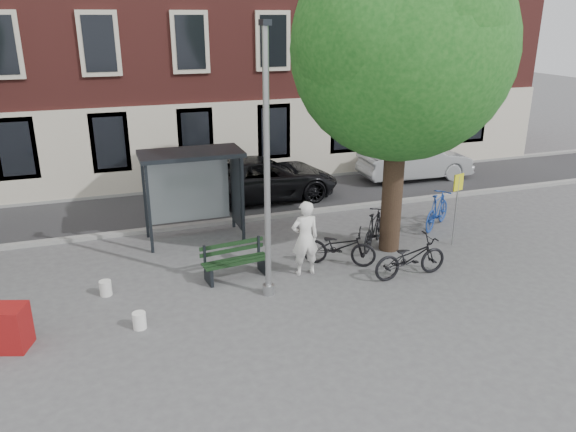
% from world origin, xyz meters
% --- Properties ---
extents(ground, '(90.00, 90.00, 0.00)m').
position_xyz_m(ground, '(0.00, 0.00, 0.00)').
color(ground, '#4C4C4F').
rests_on(ground, ground).
extents(road, '(40.00, 4.00, 0.01)m').
position_xyz_m(road, '(0.00, 7.00, 0.01)').
color(road, '#28282B').
rests_on(road, ground).
extents(curb_near, '(40.00, 0.25, 0.12)m').
position_xyz_m(curb_near, '(0.00, 5.00, 0.06)').
color(curb_near, gray).
rests_on(curb_near, ground).
extents(curb_far, '(40.00, 0.25, 0.12)m').
position_xyz_m(curb_far, '(0.00, 9.00, 0.06)').
color(curb_far, gray).
rests_on(curb_far, ground).
extents(lamppost, '(0.28, 0.35, 6.11)m').
position_xyz_m(lamppost, '(0.00, 0.00, 2.78)').
color(lamppost, '#9EA0A3').
rests_on(lamppost, ground).
extents(tree_right, '(5.76, 5.60, 8.20)m').
position_xyz_m(tree_right, '(4.01, 1.38, 5.62)').
color(tree_right, black).
rests_on(tree_right, ground).
extents(bus_shelter, '(2.85, 1.45, 2.62)m').
position_xyz_m(bus_shelter, '(-0.61, 4.11, 1.92)').
color(bus_shelter, '#1E2328').
rests_on(bus_shelter, ground).
extents(painter, '(0.72, 0.48, 1.93)m').
position_xyz_m(painter, '(1.20, 0.77, 0.97)').
color(painter, white).
rests_on(painter, ground).
extents(bench, '(1.72, 0.74, 0.86)m').
position_xyz_m(bench, '(-0.51, 1.15, 0.40)').
color(bench, '#1E2328').
rests_on(bench, ground).
extents(bike_a, '(2.02, 0.78, 1.04)m').
position_xyz_m(bike_a, '(3.61, -0.25, 0.52)').
color(bike_a, black).
rests_on(bike_a, ground).
extents(bike_b, '(1.81, 1.56, 1.13)m').
position_xyz_m(bike_b, '(6.20, 2.53, 0.56)').
color(bike_b, '#1A3C93').
rests_on(bike_b, ground).
extents(bike_c, '(2.00, 1.55, 1.01)m').
position_xyz_m(bike_c, '(2.23, 0.99, 0.50)').
color(bike_c, black).
rests_on(bike_c, ground).
extents(bike_d, '(1.59, 1.64, 1.07)m').
position_xyz_m(bike_d, '(3.66, 1.77, 0.54)').
color(bike_d, black).
rests_on(bike_d, ground).
extents(car_dark, '(5.34, 2.47, 1.48)m').
position_xyz_m(car_dark, '(1.99, 7.07, 0.74)').
color(car_dark, black).
rests_on(car_dark, ground).
extents(car_silver, '(4.53, 1.69, 1.48)m').
position_xyz_m(car_silver, '(8.44, 7.53, 0.74)').
color(car_silver, '#9A9EA2').
rests_on(car_silver, ground).
extents(red_stand, '(1.04, 0.85, 0.90)m').
position_xyz_m(red_stand, '(-5.55, -0.48, 0.45)').
color(red_stand, maroon).
rests_on(red_stand, ground).
extents(bucket_a, '(0.29, 0.29, 0.36)m').
position_xyz_m(bucket_a, '(-3.00, -0.58, 0.18)').
color(bucket_a, white).
rests_on(bucket_a, ground).
extents(bucket_b, '(0.35, 0.35, 0.36)m').
position_xyz_m(bucket_b, '(-3.61, 1.20, 0.18)').
color(bucket_b, white).
rests_on(bucket_b, ground).
extents(notice_sign, '(0.36, 0.13, 2.09)m').
position_xyz_m(notice_sign, '(5.86, 1.17, 1.55)').
color(notice_sign, '#9EA0A3').
rests_on(notice_sign, ground).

